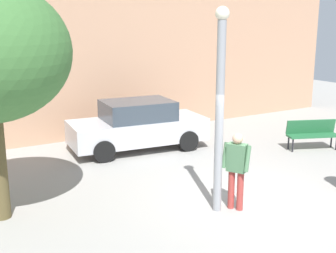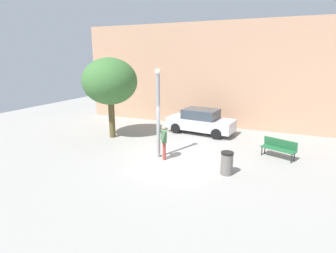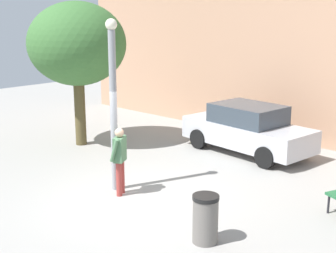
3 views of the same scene
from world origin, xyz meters
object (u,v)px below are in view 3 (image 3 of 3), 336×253
plaza_tree (77,44)px  parked_car_silver (247,129)px  lamppost (113,100)px  trash_bin (205,219)px  person_by_lamppost (120,157)px

plaza_tree → parked_car_silver: size_ratio=1.08×
lamppost → trash_bin: size_ratio=4.36×
plaza_tree → trash_bin: 8.41m
parked_car_silver → trash_bin: bearing=-63.6°
person_by_lamppost → trash_bin: bearing=-10.0°
person_by_lamppost → parked_car_silver: bearing=87.0°
lamppost → parked_car_silver: size_ratio=0.97×
lamppost → trash_bin: lamppost is taller
trash_bin → parked_car_silver: bearing=116.4°
lamppost → plaza_tree: bearing=153.9°
plaza_tree → parked_car_silver: plaza_tree is taller
parked_car_silver → plaza_tree: bearing=-147.4°
plaza_tree → trash_bin: plaza_tree is taller
person_by_lamppost → plaza_tree: bearing=154.1°
lamppost → trash_bin: (3.43, -0.70, -1.81)m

